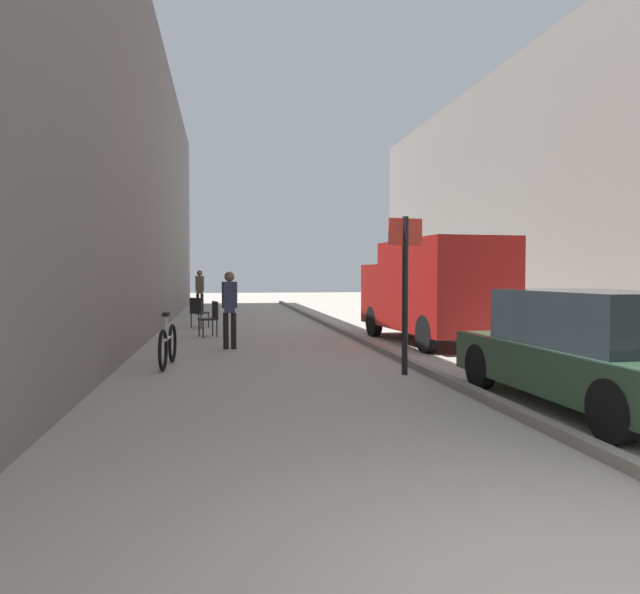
{
  "coord_description": "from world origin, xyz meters",
  "views": [
    {
      "loc": [
        -1.78,
        -2.3,
        1.65
      ],
      "look_at": [
        0.54,
        11.61,
        1.11
      ],
      "focal_mm": 32.93,
      "sensor_mm": 36.0,
      "label": 1
    }
  ],
  "objects_px": {
    "pedestrian_mid_block": "(200,289)",
    "parked_car": "(595,351)",
    "pedestrian_main_foreground": "(230,304)",
    "bicycle_leaning": "(168,345)",
    "street_sign_post": "(405,281)",
    "cafe_chair_near_window": "(198,310)",
    "cafe_chair_by_doorway": "(211,316)",
    "delivery_van": "(433,289)"
  },
  "relations": [
    {
      "from": "pedestrian_mid_block",
      "to": "parked_car",
      "type": "distance_m",
      "value": 19.15
    },
    {
      "from": "pedestrian_main_foreground",
      "to": "bicycle_leaning",
      "type": "bearing_deg",
      "value": -112.08
    },
    {
      "from": "street_sign_post",
      "to": "cafe_chair_near_window",
      "type": "xyz_separation_m",
      "value": [
        -3.71,
        9.25,
        -1.0
      ]
    },
    {
      "from": "pedestrian_mid_block",
      "to": "cafe_chair_by_doorway",
      "type": "height_order",
      "value": "pedestrian_mid_block"
    },
    {
      "from": "pedestrian_mid_block",
      "to": "cafe_chair_near_window",
      "type": "relative_size",
      "value": 1.96
    },
    {
      "from": "street_sign_post",
      "to": "cafe_chair_near_window",
      "type": "distance_m",
      "value": 10.02
    },
    {
      "from": "cafe_chair_near_window",
      "to": "cafe_chair_by_doorway",
      "type": "distance_m",
      "value": 2.7
    },
    {
      "from": "cafe_chair_by_doorway",
      "to": "cafe_chair_near_window",
      "type": "bearing_deg",
      "value": -8.62
    },
    {
      "from": "pedestrian_mid_block",
      "to": "street_sign_post",
      "type": "distance_m",
      "value": 16.13
    },
    {
      "from": "pedestrian_mid_block",
      "to": "street_sign_post",
      "type": "height_order",
      "value": "street_sign_post"
    },
    {
      "from": "street_sign_post",
      "to": "cafe_chair_near_window",
      "type": "relative_size",
      "value": 2.77
    },
    {
      "from": "parked_car",
      "to": "cafe_chair_near_window",
      "type": "xyz_separation_m",
      "value": [
        -5.29,
        11.96,
        -0.17
      ]
    },
    {
      "from": "pedestrian_main_foreground",
      "to": "delivery_van",
      "type": "distance_m",
      "value": 4.88
    },
    {
      "from": "delivery_van",
      "to": "street_sign_post",
      "type": "height_order",
      "value": "street_sign_post"
    },
    {
      "from": "parked_car",
      "to": "cafe_chair_by_doorway",
      "type": "height_order",
      "value": "parked_car"
    },
    {
      "from": "bicycle_leaning",
      "to": "parked_car",
      "type": "bearing_deg",
      "value": -33.68
    },
    {
      "from": "bicycle_leaning",
      "to": "cafe_chair_by_doorway",
      "type": "bearing_deg",
      "value": 86.37
    },
    {
      "from": "cafe_chair_near_window",
      "to": "parked_car",
      "type": "bearing_deg",
      "value": -30.8
    },
    {
      "from": "pedestrian_main_foreground",
      "to": "delivery_van",
      "type": "xyz_separation_m",
      "value": [
        4.85,
        0.41,
        0.32
      ]
    },
    {
      "from": "parked_car",
      "to": "street_sign_post",
      "type": "xyz_separation_m",
      "value": [
        -1.58,
        2.71,
        0.83
      ]
    },
    {
      "from": "cafe_chair_by_doorway",
      "to": "pedestrian_main_foreground",
      "type": "bearing_deg",
      "value": 171.28
    },
    {
      "from": "street_sign_post",
      "to": "bicycle_leaning",
      "type": "xyz_separation_m",
      "value": [
        -3.93,
        1.53,
        -1.16
      ]
    },
    {
      "from": "pedestrian_main_foreground",
      "to": "cafe_chair_by_doorway",
      "type": "xyz_separation_m",
      "value": [
        -0.46,
        2.76,
        -0.45
      ]
    },
    {
      "from": "delivery_van",
      "to": "parked_car",
      "type": "height_order",
      "value": "delivery_van"
    },
    {
      "from": "pedestrian_main_foreground",
      "to": "bicycle_leaning",
      "type": "xyz_separation_m",
      "value": [
        -1.13,
        -2.3,
        -0.61
      ]
    },
    {
      "from": "pedestrian_main_foreground",
      "to": "bicycle_leaning",
      "type": "distance_m",
      "value": 2.64
    },
    {
      "from": "pedestrian_main_foreground",
      "to": "pedestrian_mid_block",
      "type": "xyz_separation_m",
      "value": [
        -1.09,
        11.8,
        0.07
      ]
    },
    {
      "from": "cafe_chair_by_doorway",
      "to": "parked_car",
      "type": "bearing_deg",
      "value": -170.66
    },
    {
      "from": "delivery_van",
      "to": "cafe_chair_by_doorway",
      "type": "xyz_separation_m",
      "value": [
        -5.31,
        2.35,
        -0.76
      ]
    },
    {
      "from": "pedestrian_main_foreground",
      "to": "street_sign_post",
      "type": "bearing_deg",
      "value": -49.87
    },
    {
      "from": "street_sign_post",
      "to": "cafe_chair_by_doorway",
      "type": "distance_m",
      "value": 7.43
    },
    {
      "from": "cafe_chair_near_window",
      "to": "bicycle_leaning",
      "type": "bearing_deg",
      "value": -56.3
    },
    {
      "from": "delivery_van",
      "to": "bicycle_leaning",
      "type": "xyz_separation_m",
      "value": [
        -5.98,
        -2.71,
        -0.93
      ]
    },
    {
      "from": "street_sign_post",
      "to": "cafe_chair_by_doorway",
      "type": "bearing_deg",
      "value": -72.94
    },
    {
      "from": "bicycle_leaning",
      "to": "cafe_chair_by_doorway",
      "type": "height_order",
      "value": "bicycle_leaning"
    },
    {
      "from": "delivery_van",
      "to": "parked_car",
      "type": "xyz_separation_m",
      "value": [
        -0.47,
        -6.95,
        -0.6
      ]
    },
    {
      "from": "pedestrian_mid_block",
      "to": "cafe_chair_by_doorway",
      "type": "distance_m",
      "value": 9.08
    },
    {
      "from": "street_sign_post",
      "to": "delivery_van",
      "type": "bearing_deg",
      "value": -125.01
    },
    {
      "from": "parked_car",
      "to": "cafe_chair_by_doorway",
      "type": "distance_m",
      "value": 10.49
    },
    {
      "from": "street_sign_post",
      "to": "cafe_chair_near_window",
      "type": "bearing_deg",
      "value": -77.42
    },
    {
      "from": "pedestrian_main_foreground",
      "to": "cafe_chair_near_window",
      "type": "relative_size",
      "value": 1.83
    },
    {
      "from": "pedestrian_mid_block",
      "to": "cafe_chair_by_doorway",
      "type": "relative_size",
      "value": 1.96
    }
  ]
}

